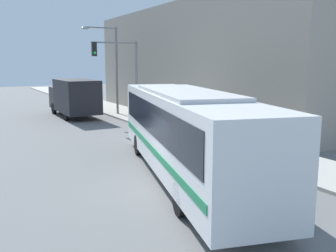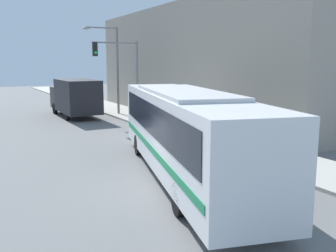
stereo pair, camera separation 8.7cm
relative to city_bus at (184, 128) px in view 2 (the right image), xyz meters
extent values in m
plane|color=slate|center=(-1.36, -0.86, -1.85)|extent=(120.00, 120.00, 0.00)
cube|color=#B7B2A8|center=(4.80, 19.14, -1.78)|extent=(3.34, 70.00, 0.13)
cube|color=#9E9384|center=(9.47, 13.26, 2.36)|extent=(6.00, 26.23, 8.41)
cube|color=white|center=(0.00, 0.00, -0.11)|extent=(5.52, 12.42, 2.69)
cube|color=black|center=(0.00, 0.00, 0.38)|extent=(5.30, 11.49, 1.11)
cube|color=#197F4C|center=(0.00, 0.00, -0.70)|extent=(5.43, 11.96, 0.24)
cube|color=silver|center=(0.00, 0.00, 1.29)|extent=(3.90, 7.07, 0.16)
cylinder|color=black|center=(2.02, 3.38, -1.38)|extent=(0.51, 0.97, 0.93)
cylinder|color=black|center=(-0.03, 3.93, -1.38)|extent=(0.51, 0.97, 0.93)
cylinder|color=black|center=(0.14, -3.52, -1.38)|extent=(0.51, 0.97, 0.93)
cylinder|color=black|center=(-1.91, -2.97, -1.38)|extent=(0.51, 0.97, 0.93)
cube|color=black|center=(0.69, 16.76, -0.17)|extent=(2.43, 4.98, 2.46)
cube|color=#262628|center=(0.69, 20.22, -0.53)|extent=(2.31, 1.94, 1.73)
cylinder|color=black|center=(-0.37, 19.87, -1.40)|extent=(0.25, 0.90, 0.90)
cylinder|color=black|center=(-0.37, 15.83, -1.40)|extent=(0.25, 0.90, 0.90)
cylinder|color=#999999|center=(3.74, 3.24, -1.40)|extent=(0.22, 0.22, 0.63)
sphere|color=#999999|center=(3.74, 3.24, -1.02)|extent=(0.21, 0.21, 0.21)
cylinder|color=#999999|center=(3.74, 3.12, -1.37)|extent=(0.10, 0.13, 0.10)
cylinder|color=slate|center=(3.89, 12.74, 1.04)|extent=(0.16, 0.16, 5.51)
cylinder|color=slate|center=(2.29, 12.74, 3.64)|extent=(3.20, 0.11, 0.11)
cube|color=black|center=(0.89, 12.74, 3.19)|extent=(0.30, 0.24, 0.90)
sphere|color=#19D83F|center=(0.89, 12.60, 2.97)|extent=(0.18, 0.18, 0.18)
cylinder|color=slate|center=(3.74, 8.33, -1.22)|extent=(0.06, 0.06, 0.99)
cylinder|color=#4C4C51|center=(3.74, 8.33, -0.62)|extent=(0.14, 0.14, 0.22)
cylinder|color=slate|center=(3.99, 16.74, 1.67)|extent=(0.18, 0.18, 6.77)
cylinder|color=slate|center=(2.76, 16.74, 4.96)|extent=(2.45, 0.11, 0.11)
ellipsoid|color=gray|center=(1.54, 16.74, 4.88)|extent=(0.56, 0.28, 0.20)
cylinder|color=#23283D|center=(5.35, 4.88, -1.31)|extent=(0.28, 0.28, 0.82)
cylinder|color=#B22D33|center=(5.35, 4.88, -0.56)|extent=(0.34, 0.34, 0.68)
sphere|color=tan|center=(5.35, 4.88, -0.11)|extent=(0.22, 0.22, 0.22)
camera|label=1|loc=(-6.99, -11.39, 2.35)|focal=40.00mm
camera|label=2|loc=(-6.91, -11.43, 2.35)|focal=40.00mm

